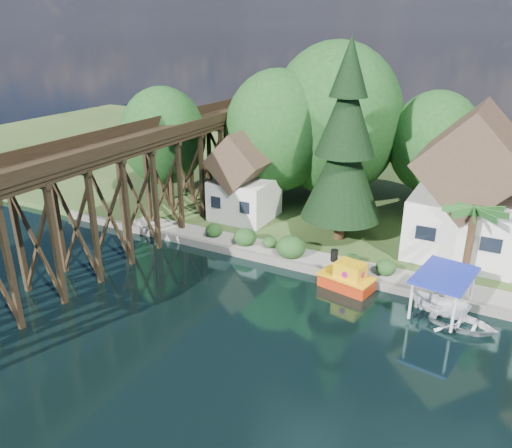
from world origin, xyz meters
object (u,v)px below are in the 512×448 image
Objects in this scene: conifer at (345,148)px; boat_canopy at (442,298)px; boat_white_a at (463,322)px; trestle_bridge at (126,185)px; tugboat at (347,278)px; house_left at (469,192)px; palm_tree at (475,213)px; shed at (244,181)px.

boat_canopy is at bearing -39.02° from conifer.
boat_white_a is 0.80× the size of boat_canopy.
tugboat is at bearing 6.47° from trestle_bridge.
tugboat reaches higher than boat_white_a.
boat_white_a is at bearing -81.57° from house_left.
house_left is at bearing 13.87° from boat_white_a.
tugboat is (16.99, 1.93, -4.58)m from trestle_bridge.
boat_canopy is (0.07, -9.44, -3.93)m from house_left.
palm_tree is 7.30m from boat_white_a.
shed is at bearing 176.02° from conifer.
trestle_bridge is 24.56m from palm_tree.
house_left is 0.71× the size of conifer.
shed is 14.42m from tugboat.
tugboat is at bearing 85.26° from boat_white_a.
tugboat is (11.99, -7.40, -3.05)m from shed.
palm_tree is 1.16× the size of boat_canopy.
conifer is (14.05, 8.70, 2.58)m from trestle_bridge.
conifer reaches higher than tugboat.
conifer is 3.99× the size of tugboat.
trestle_bridge is at bearing -173.53° from tugboat.
conifer is 15.24m from boat_white_a.
house_left reaches higher than trestle_bridge.
tugboat is at bearing -66.52° from conifer.
trestle_bridge is 25.02m from boat_white_a.
trestle_bridge is 4.01× the size of house_left.
house_left is 2.31× the size of boat_canopy.
conifer is at bearing 31.76° from trestle_bridge.
shed is 2.03× the size of tugboat.
shed is (5.00, 9.33, -1.52)m from trestle_bridge.
boat_canopy is at bearing 3.45° from trestle_bridge.
shed is at bearing -175.23° from house_left.
boat_canopy is (23.07, 1.39, -4.14)m from trestle_bridge.
boat_canopy is at bearing -99.69° from palm_tree.
shed is at bearing 71.29° from boat_white_a.
trestle_bridge is 7.99× the size of palm_tree.
house_left reaches higher than tugboat.
trestle_bridge is 23.48m from boat_canopy.
conifer is 4.04× the size of boat_white_a.
shed is 21.66m from boat_white_a.
boat_canopy is (6.08, -0.54, 0.43)m from tugboat.
conifer is at bearing 113.48° from tugboat.
trestle_bridge reaches higher than palm_tree.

